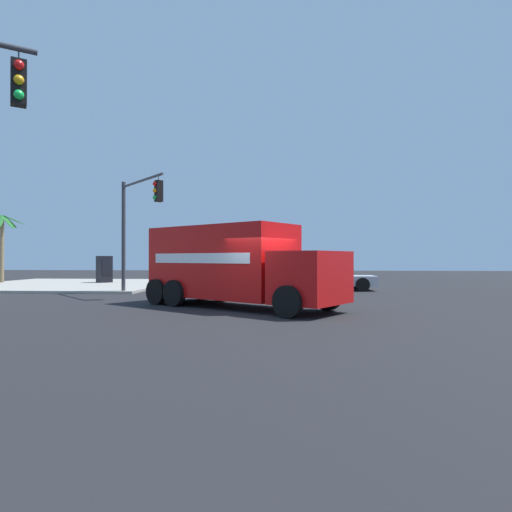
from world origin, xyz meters
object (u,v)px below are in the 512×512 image
Objects in this scene: traffic_light_secondary at (135,216)px; palm_tree_far at (2,235)px; pickup_silver at (328,277)px; vending_machine_red at (104,269)px; delivery_truck at (234,265)px.

palm_tree_far is at bearing 57.10° from traffic_light_secondary.
pickup_silver is 15.69m from vending_machine_red.
palm_tree_far is at bearing 93.70° from vending_machine_red.
traffic_light_secondary reaches higher than vending_machine_red.
delivery_truck is 1.50× the size of pickup_silver.
palm_tree_far is (-0.46, 7.15, 2.36)m from vending_machine_red.
pickup_silver is at bearing -26.25° from delivery_truck.
vending_machine_red is 0.39× the size of palm_tree_far.
delivery_truck is 16.99m from vending_machine_red.
delivery_truck reaches higher than pickup_silver.
pickup_silver is (8.79, -4.34, -0.83)m from delivery_truck.
vending_machine_red is at bearing 31.66° from traffic_light_secondary.
palm_tree_far is (8.01, 12.37, -0.46)m from traffic_light_secondary.
traffic_light_secondary is at bearing 49.49° from delivery_truck.
traffic_light_secondary is 10.34m from vending_machine_red.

